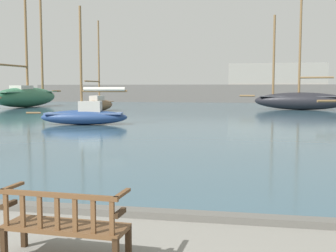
{
  "coord_description": "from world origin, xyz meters",
  "views": [
    {
      "loc": [
        2.68,
        -3.0,
        2.2
      ],
      "look_at": [
        0.2,
        10.0,
        1.0
      ],
      "focal_mm": 45.0,
      "sensor_mm": 36.0,
      "label": 1
    }
  ],
  "objects_px": {
    "park_bench": "(65,224)",
    "sailboat_nearest_port": "(301,100)",
    "sailboat_mid_port": "(26,95)",
    "sailboat_mid_starboard": "(99,104)",
    "sailboat_distant_harbor": "(85,115)"
  },
  "relations": [
    {
      "from": "sailboat_mid_port",
      "to": "sailboat_mid_starboard",
      "type": "height_order",
      "value": "sailboat_mid_port"
    },
    {
      "from": "park_bench",
      "to": "sailboat_nearest_port",
      "type": "relative_size",
      "value": 0.15
    },
    {
      "from": "sailboat_mid_starboard",
      "to": "sailboat_distant_harbor",
      "type": "bearing_deg",
      "value": -73.07
    },
    {
      "from": "sailboat_distant_harbor",
      "to": "park_bench",
      "type": "bearing_deg",
      "value": -68.82
    },
    {
      "from": "park_bench",
      "to": "sailboat_mid_starboard",
      "type": "bearing_deg",
      "value": 109.38
    },
    {
      "from": "park_bench",
      "to": "sailboat_mid_starboard",
      "type": "height_order",
      "value": "sailboat_mid_starboard"
    },
    {
      "from": "sailboat_mid_starboard",
      "to": "sailboat_distant_harbor",
      "type": "height_order",
      "value": "sailboat_mid_starboard"
    },
    {
      "from": "park_bench",
      "to": "sailboat_mid_port",
      "type": "height_order",
      "value": "sailboat_mid_port"
    },
    {
      "from": "park_bench",
      "to": "sailboat_mid_port",
      "type": "bearing_deg",
      "value": 119.92
    },
    {
      "from": "sailboat_distant_harbor",
      "to": "sailboat_nearest_port",
      "type": "bearing_deg",
      "value": 53.88
    },
    {
      "from": "sailboat_distant_harbor",
      "to": "sailboat_mid_starboard",
      "type": "bearing_deg",
      "value": 106.93
    },
    {
      "from": "sailboat_nearest_port",
      "to": "sailboat_mid_starboard",
      "type": "relative_size",
      "value": 1.36
    },
    {
      "from": "sailboat_mid_port",
      "to": "sailboat_distant_harbor",
      "type": "relative_size",
      "value": 2.47
    },
    {
      "from": "park_bench",
      "to": "sailboat_distant_harbor",
      "type": "height_order",
      "value": "sailboat_distant_harbor"
    },
    {
      "from": "sailboat_nearest_port",
      "to": "sailboat_distant_harbor",
      "type": "xyz_separation_m",
      "value": [
        -14.24,
        -19.51,
        -0.41
      ]
    }
  ]
}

